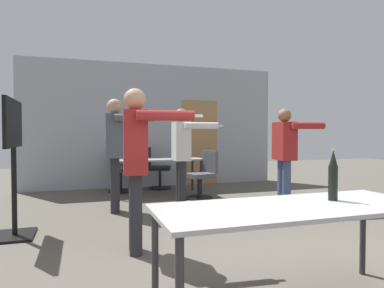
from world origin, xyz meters
name	(u,v)px	position (x,y,z in m)	size (l,w,h in m)	color
back_wall	(156,126)	(0.03, 6.46, 1.42)	(5.99, 0.12, 2.86)	#A3A8B2
conference_table_near	(294,214)	(-0.25, 0.55, 0.67)	(1.98, 0.75, 0.74)	#A8A8AD
conference_table_far	(158,162)	(-0.20, 5.25, 0.66)	(1.76, 0.68, 0.74)	#A8A8AD
tv_screen	(13,153)	(-2.45, 3.04, 1.01)	(0.44, 1.02, 1.65)	black
person_near_casual	(116,144)	(-1.16, 4.00, 1.08)	(0.80, 0.74, 1.79)	#28282D
person_left_plaid	(137,154)	(-1.13, 2.04, 1.03)	(0.76, 0.68, 1.71)	#28282D
person_center_tall	(182,149)	(-0.10, 3.90, 0.99)	(0.75, 0.69, 1.65)	#28282D
person_far_watching	(285,149)	(1.57, 3.44, 0.99)	(0.75, 0.74, 1.66)	#3D4C75
office_chair_side_rolled	(157,170)	(-0.06, 6.03, 0.43)	(0.64, 0.59, 0.92)	black
office_chair_near_pushed	(121,171)	(-0.87, 5.93, 0.44)	(0.52, 0.57, 0.93)	black
office_chair_far_right	(202,176)	(0.53, 4.66, 0.42)	(0.61, 0.56, 0.91)	black
beer_bottle	(333,176)	(0.13, 0.62, 0.92)	(0.07, 0.07, 0.39)	black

